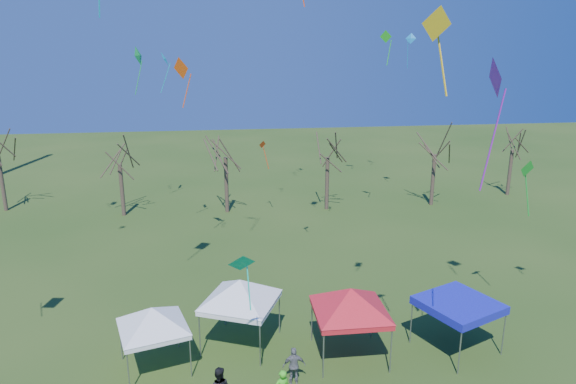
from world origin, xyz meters
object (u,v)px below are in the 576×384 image
Objects in this scene: tent_red at (351,293)px; person_grey at (294,366)px; tree_5 at (514,134)px; tent_white_west at (152,312)px; tree_1 at (118,145)px; tree_3 at (328,138)px; tree_4 at (436,136)px; tent_white_mid at (240,284)px; tree_2 at (225,137)px; tent_blue at (459,305)px.

tent_red is 2.70× the size of person_grey.
tent_white_west is (-29.66, -23.17, -3.07)m from tree_5.
tree_3 is (16.80, -0.60, 0.29)m from tree_1.
tree_4 reaches higher than person_grey.
tent_white_mid is 4.92m from tent_red.
tree_3 reaches higher than tree_1.
tree_1 reaches higher than tent_white_mid.
tree_2 is 20.41m from tent_white_mid.
tree_1 is 1.01× the size of tree_5.
tent_blue is (9.58, -1.71, -0.84)m from tent_white_mid.
tent_blue is (-8.00, -21.48, -3.88)m from tree_4.
tree_1 is 26.13m from tree_4.
tent_white_west is at bearing -119.50° from tree_3.
person_grey is at bearing -133.81° from tree_5.
tree_3 is at bearing -2.27° from tree_2.
tree_5 is (17.69, 2.02, -0.35)m from tree_3.
tree_3 is at bearing 67.38° from tent_white_mid.
tree_4 is 1.06× the size of tree_5.
tree_3 is 21.91m from tent_blue.
tree_3 is at bearing -105.39° from person_grey.
tent_white_west is (4.83, -21.76, -3.13)m from tree_1.
tent_white_mid is 2.48× the size of person_grey.
tree_1 is at bearing 102.51° from tent_white_west.
tent_blue is at bearing -66.01° from tree_2.
tree_4 reaches higher than tree_1.
tree_3 is 1.06× the size of tree_5.
tree_1 is 0.95× the size of tree_3.
tent_white_west is at bearing -99.44° from tree_2.
tree_5 is (8.37, 2.06, -0.33)m from tree_4.
tree_2 is at bearing 177.73° from tree_3.
tree_1 reaches higher than tent_white_west.
tree_1 is at bearing 120.90° from tent_red.
tree_4 is 2.00× the size of tent_blue.
tree_3 reaches higher than tent_red.
person_grey is (-7.61, -1.45, -1.38)m from tent_blue.
tree_4 is 23.24m from tent_blue.
tent_white_west is at bearing -142.00° from tree_5.
tree_1 is 1.91× the size of tent_blue.
tree_3 is 24.54m from tent_white_west.
tent_white_west is (-21.29, -21.11, -3.40)m from tree_4.
person_grey is (10.51, -23.58, -4.99)m from tree_1.
tree_4 is at bearing 69.58° from tent_blue.
tree_2 reaches higher than tree_4.
tent_red is (-3.61, -21.44, -3.01)m from tree_3.
tree_5 is 28.89m from tent_blue.
tree_5 reaches higher than tent_white_mid.
tent_white_west is 2.25× the size of person_grey.
tree_5 is 1.88× the size of tent_white_mid.
tree_3 is (8.40, -0.33, -0.21)m from tree_2.
tent_blue is at bearing -10.10° from tent_white_mid.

